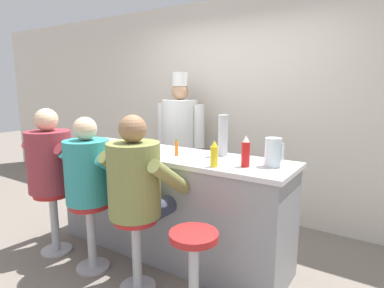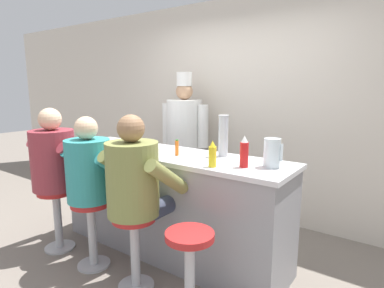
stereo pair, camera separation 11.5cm
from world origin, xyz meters
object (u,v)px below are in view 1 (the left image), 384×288
(mustard_bottle_yellow, at_px, (214,154))
(diner_seated_teal, at_px, (91,176))
(cup_stack_steel, at_px, (223,136))
(cereal_bowl, at_px, (137,146))
(diner_seated_maroon, at_px, (53,165))
(diner_seated_olive, at_px, (138,184))
(water_pitcher_clear, at_px, (273,152))
(empty_stool_round, at_px, (194,260))
(breakfast_plate, at_px, (136,152))
(cook_in_whites_near, at_px, (180,136))
(ketchup_bottle_red, at_px, (246,152))
(hot_sauce_bottle_orange, at_px, (177,148))
(coffee_mug_blue, at_px, (93,144))

(mustard_bottle_yellow, xyz_separation_m, diner_seated_teal, (-1.03, -0.36, -0.25))
(mustard_bottle_yellow, bearing_deg, cup_stack_steel, 108.47)
(diner_seated_teal, bearing_deg, cereal_bowl, 91.35)
(diner_seated_maroon, height_order, diner_seated_olive, diner_seated_maroon)
(water_pitcher_clear, xyz_separation_m, empty_stool_round, (-0.32, -0.66, -0.70))
(mustard_bottle_yellow, xyz_separation_m, cup_stack_steel, (-0.13, 0.38, 0.09))
(diner_seated_olive, bearing_deg, mustard_bottle_yellow, 36.66)
(empty_stool_round, bearing_deg, breakfast_plate, 154.96)
(cereal_bowl, xyz_separation_m, cook_in_whites_near, (-0.13, 0.96, -0.04))
(ketchup_bottle_red, xyz_separation_m, diner_seated_maroon, (-1.79, -0.50, -0.25))
(cup_stack_steel, bearing_deg, cereal_bowl, -171.27)
(water_pitcher_clear, distance_m, cook_in_whites_near, 1.83)
(diner_seated_teal, height_order, empty_stool_round, diner_seated_teal)
(water_pitcher_clear, bearing_deg, cup_stack_steel, 166.28)
(diner_seated_teal, xyz_separation_m, cook_in_whites_near, (-0.15, 1.57, 0.14))
(breakfast_plate, relative_size, cereal_bowl, 1.40)
(water_pitcher_clear, relative_size, diner_seated_olive, 0.16)
(cup_stack_steel, bearing_deg, breakfast_plate, -155.03)
(water_pitcher_clear, bearing_deg, empty_stool_round, -115.76)
(hot_sauce_bottle_orange, xyz_separation_m, water_pitcher_clear, (0.87, 0.10, 0.04))
(diner_seated_teal, distance_m, empty_stool_round, 1.18)
(coffee_mug_blue, distance_m, empty_stool_round, 1.65)
(water_pitcher_clear, bearing_deg, hot_sauce_bottle_orange, -173.70)
(ketchup_bottle_red, relative_size, hot_sauce_bottle_orange, 1.70)
(ketchup_bottle_red, bearing_deg, water_pitcher_clear, 35.24)
(diner_seated_maroon, relative_size, diner_seated_teal, 1.04)
(hot_sauce_bottle_orange, bearing_deg, cook_in_whites_near, 123.81)
(water_pitcher_clear, distance_m, diner_seated_maroon, 2.08)
(mustard_bottle_yellow, relative_size, diner_seated_maroon, 0.15)
(ketchup_bottle_red, xyz_separation_m, diner_seated_olive, (-0.69, -0.50, -0.25))
(breakfast_plate, distance_m, coffee_mug_blue, 0.54)
(diner_seated_olive, relative_size, empty_stool_round, 2.25)
(mustard_bottle_yellow, distance_m, diner_seated_teal, 1.13)
(mustard_bottle_yellow, distance_m, diner_seated_maroon, 1.64)
(hot_sauce_bottle_orange, xyz_separation_m, empty_stool_round, (0.55, -0.56, -0.66))
(mustard_bottle_yellow, distance_m, water_pitcher_clear, 0.46)
(diner_seated_maroon, height_order, empty_stool_round, diner_seated_maroon)
(water_pitcher_clear, height_order, cereal_bowl, water_pitcher_clear)
(mustard_bottle_yellow, relative_size, hot_sauce_bottle_orange, 1.42)
(water_pitcher_clear, height_order, cup_stack_steel, cup_stack_steel)
(diner_seated_maroon, bearing_deg, coffee_mug_blue, 62.87)
(diner_seated_maroon, xyz_separation_m, cook_in_whites_near, (0.40, 1.57, 0.11))
(breakfast_plate, bearing_deg, water_pitcher_clear, 9.96)
(ketchup_bottle_red, relative_size, breakfast_plate, 1.06)
(mustard_bottle_yellow, relative_size, cup_stack_steel, 0.57)
(hot_sauce_bottle_orange, bearing_deg, water_pitcher_clear, 6.30)
(cup_stack_steel, bearing_deg, mustard_bottle_yellow, -71.53)
(breakfast_plate, bearing_deg, diner_seated_olive, -46.30)
(coffee_mug_blue, bearing_deg, diner_seated_teal, -43.42)
(diner_seated_maroon, distance_m, diner_seated_teal, 0.55)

